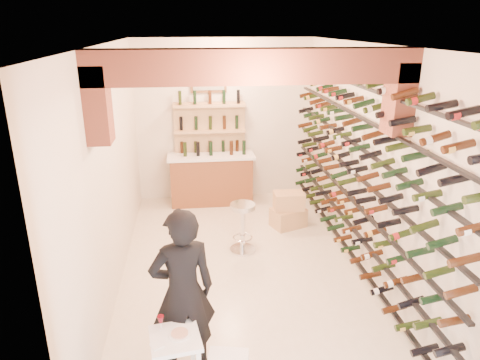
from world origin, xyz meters
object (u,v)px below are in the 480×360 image
(back_counter, at_px, (211,178))
(crate_lower, at_px, (288,217))
(person, at_px, (183,292))
(chrome_barstool, at_px, (243,224))
(tasting_table, at_px, (175,347))
(wine_rack, at_px, (351,166))

(back_counter, xyz_separation_m, crate_lower, (1.29, -1.28, -0.36))
(person, distance_m, chrome_barstool, 2.62)
(person, distance_m, crate_lower, 3.77)
(back_counter, xyz_separation_m, person, (-0.53, -4.50, 0.37))
(tasting_table, height_order, crate_lower, tasting_table)
(tasting_table, xyz_separation_m, person, (0.08, 0.37, 0.35))
(back_counter, bearing_deg, person, -96.72)
(wine_rack, bearing_deg, chrome_barstool, 158.63)
(tasting_table, height_order, person, person)
(wine_rack, xyz_separation_m, back_counter, (-1.83, 2.65, -1.02))
(tasting_table, bearing_deg, crate_lower, 53.35)
(crate_lower, bearing_deg, back_counter, 135.25)
(person, bearing_deg, chrome_barstool, -122.27)
(crate_lower, bearing_deg, person, -119.55)
(tasting_table, relative_size, crate_lower, 1.43)
(back_counter, height_order, chrome_barstool, back_counter)
(chrome_barstool, distance_m, crate_lower, 1.25)
(crate_lower, bearing_deg, tasting_table, -117.96)
(back_counter, bearing_deg, crate_lower, -44.75)
(wine_rack, relative_size, chrome_barstool, 7.07)
(wine_rack, distance_m, back_counter, 3.38)
(wine_rack, relative_size, crate_lower, 10.00)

